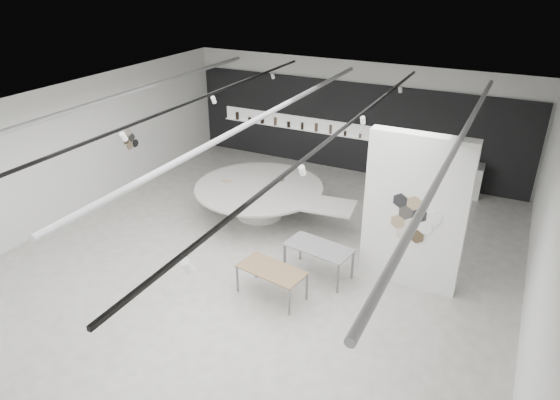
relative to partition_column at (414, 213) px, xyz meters
The scene contains 7 objects.
room 3.74m from the partition_column, 164.48° to the right, with size 12.02×14.02×3.82m.
back_wall_display 6.94m from the partition_column, 121.10° to the left, with size 11.80×0.27×3.10m.
partition_column is the anchor object (origin of this frame).
display_island 4.93m from the partition_column, 163.13° to the left, with size 5.04×4.13×0.94m.
sample_table_wood 3.37m from the partition_column, 143.50° to the right, with size 1.59×0.98×0.70m.
sample_table_stone 2.32m from the partition_column, 160.22° to the right, with size 1.64×1.00×0.79m.
kitchen_counter 5.69m from the partition_column, 89.51° to the left, with size 1.87×0.80×1.45m.
Camera 1 is at (5.22, -8.94, 6.80)m, focal length 32.00 mm.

